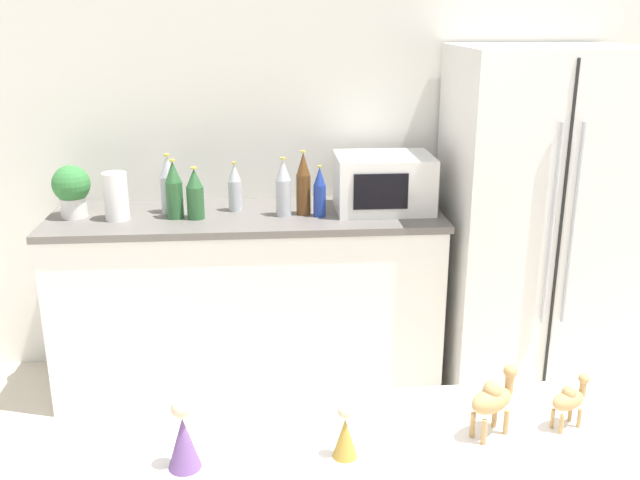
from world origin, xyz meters
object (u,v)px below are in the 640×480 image
object	(u,v)px
microwave	(383,183)
back_bottle_6	(303,184)
back_bottle_0	(320,192)
wise_man_figurine_purple	(183,438)
wise_man_figurine_crimson	(345,434)
camel_figurine	(570,399)
back_bottle_1	(195,194)
potted_plant	(72,189)
back_bottle_5	(169,185)
refrigerator	(532,222)
back_bottle_3	(283,188)
camel_figurine_second	(493,398)
paper_towel_roll	(116,196)
back_bottle_2	(174,190)
back_bottle_4	(235,188)

from	to	relation	value
microwave	back_bottle_6	size ratio (longest dim) A/B	1.50
back_bottle_0	wise_man_figurine_purple	size ratio (longest dim) A/B	1.46
back_bottle_6	wise_man_figurine_crimson	size ratio (longest dim) A/B	2.35
camel_figurine	wise_man_figurine_purple	distance (m)	0.92
back_bottle_1	wise_man_figurine_purple	distance (m)	2.00
potted_plant	back_bottle_5	size ratio (longest dim) A/B	0.87
back_bottle_0	back_bottle_6	xyz separation A→B (m)	(-0.08, 0.04, 0.03)
back_bottle_6	wise_man_figurine_crimson	distance (m)	2.02
camel_figurine	refrigerator	bearing A→B (deg)	71.70
refrigerator	back_bottle_6	xyz separation A→B (m)	(-1.17, 0.02, 0.21)
back_bottle_3	camel_figurine_second	xyz separation A→B (m)	(0.44, -1.94, -0.04)
back_bottle_6	camel_figurine_second	xyz separation A→B (m)	(0.34, -1.96, -0.06)
back_bottle_0	back_bottle_5	bearing A→B (deg)	170.54
paper_towel_roll	camel_figurine	bearing A→B (deg)	-53.18
paper_towel_roll	back_bottle_3	world-z (taller)	back_bottle_3
microwave	back_bottle_2	bearing A→B (deg)	-176.12
back_bottle_6	wise_man_figurine_crimson	xyz separation A→B (m)	(-0.02, -2.02, -0.10)
back_bottle_3	back_bottle_6	size ratio (longest dim) A/B	0.91
camel_figurine	back_bottle_5	bearing A→B (deg)	120.61
potted_plant	camel_figurine_second	size ratio (longest dim) A/B	1.51
back_bottle_1	back_bottle_5	world-z (taller)	back_bottle_5
camel_figurine_second	wise_man_figurine_purple	distance (m)	0.72
back_bottle_4	back_bottle_6	world-z (taller)	back_bottle_6
potted_plant	back_bottle_3	world-z (taller)	back_bottle_3
back_bottle_0	wise_man_figurine_crimson	bearing A→B (deg)	-92.90
camel_figurine_second	wise_man_figurine_purple	bearing A→B (deg)	-174.35
back_bottle_2	back_bottle_5	distance (m)	0.10
microwave	back_bottle_6	bearing A→B (deg)	-172.36
potted_plant	camel_figurine_second	distance (m)	2.48
camel_figurine	wise_man_figurine_crimson	world-z (taller)	wise_man_figurine_crimson
back_bottle_6	potted_plant	bearing A→B (deg)	177.85
back_bottle_0	back_bottle_2	world-z (taller)	back_bottle_2
camel_figurine	wise_man_figurine_purple	size ratio (longest dim) A/B	0.77
potted_plant	paper_towel_roll	xyz separation A→B (m)	(0.22, -0.06, -0.03)
camel_figurine	back_bottle_6	bearing A→B (deg)	105.34
back_bottle_0	back_bottle_2	xyz separation A→B (m)	(-0.70, 0.03, 0.02)
paper_towel_roll	back_bottle_0	xyz separation A→B (m)	(0.98, -0.02, 0.00)
back_bottle_5	camel_figurine	bearing A→B (deg)	-59.39
back_bottle_1	back_bottle_2	bearing A→B (deg)	170.08
potted_plant	back_bottle_0	size ratio (longest dim) A/B	1.01
refrigerator	paper_towel_roll	distance (m)	2.08
refrigerator	back_bottle_1	size ratio (longest dim) A/B	6.82
back_bottle_2	wise_man_figurine_crimson	xyz separation A→B (m)	(0.60, -2.00, -0.08)
refrigerator	back_bottle_0	world-z (taller)	refrigerator
refrigerator	back_bottle_3	distance (m)	1.28
back_bottle_3	back_bottle_5	xyz separation A→B (m)	(-0.57, 0.10, 0.00)
potted_plant	camel_figurine	bearing A→B (deg)	-50.10
back_bottle_0	wise_man_figurine_crimson	world-z (taller)	back_bottle_0
refrigerator	back_bottle_4	distance (m)	1.52
potted_plant	wise_man_figurine_purple	bearing A→B (deg)	-70.31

